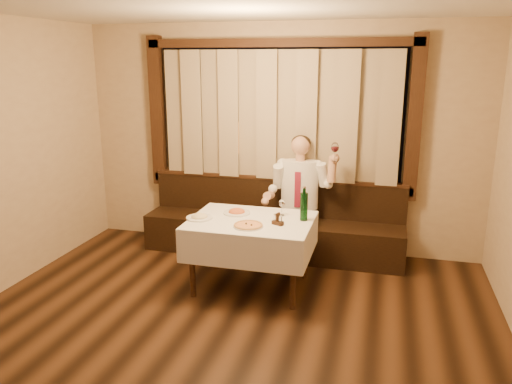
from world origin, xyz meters
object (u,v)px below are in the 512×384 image
(pasta_red, at_px, (237,210))
(cruet_caddy, at_px, (278,221))
(banquette, at_px, (273,229))
(pasta_cream, at_px, (199,215))
(seated_man, at_px, (299,190))
(green_bottle, at_px, (304,206))
(dining_table, at_px, (251,229))
(pizza, at_px, (248,225))

(pasta_red, xyz_separation_m, cruet_caddy, (0.51, -0.25, 0.00))
(pasta_red, bearing_deg, cruet_caddy, -26.39)
(banquette, bearing_deg, pasta_cream, -115.14)
(cruet_caddy, relative_size, seated_man, 0.09)
(green_bottle, relative_size, seated_man, 0.24)
(seated_man, bearing_deg, cruet_caddy, -91.84)
(seated_man, bearing_deg, pasta_cream, -129.83)
(green_bottle, xyz_separation_m, seated_man, (-0.19, 0.82, -0.05))
(green_bottle, distance_m, seated_man, 0.84)
(cruet_caddy, bearing_deg, pasta_cream, -154.17)
(dining_table, bearing_deg, banquette, 90.00)
(dining_table, distance_m, pizza, 0.26)
(green_bottle, bearing_deg, pasta_cream, -168.13)
(pizza, distance_m, pasta_red, 0.45)
(pasta_red, relative_size, seated_man, 0.19)
(pizza, bearing_deg, seated_man, 75.33)
(green_bottle, bearing_deg, dining_table, -167.56)
(banquette, relative_size, cruet_caddy, 24.99)
(green_bottle, height_order, seated_man, seated_man)
(dining_table, bearing_deg, pizza, -81.67)
(dining_table, bearing_deg, pasta_cream, -168.70)
(banquette, bearing_deg, green_bottle, -59.69)
(pizza, relative_size, pasta_red, 1.05)
(pasta_cream, relative_size, cruet_caddy, 2.15)
(dining_table, distance_m, seated_man, 1.01)
(pizza, height_order, pasta_cream, pasta_cream)
(cruet_caddy, height_order, seated_man, seated_man)
(pizza, distance_m, green_bottle, 0.62)
(dining_table, height_order, pasta_cream, pasta_cream)
(pasta_red, xyz_separation_m, seated_man, (0.54, 0.77, 0.06))
(green_bottle, bearing_deg, cruet_caddy, -137.43)
(dining_table, relative_size, pasta_red, 4.41)
(green_bottle, height_order, cruet_caddy, green_bottle)
(banquette, height_order, cruet_caddy, banquette)
(dining_table, bearing_deg, seated_man, 70.18)
(banquette, relative_size, pasta_red, 11.12)
(banquette, distance_m, pizza, 1.33)
(pizza, relative_size, green_bottle, 0.85)
(pasta_cream, bearing_deg, pasta_red, 39.19)
(pizza, xyz_separation_m, cruet_caddy, (0.27, 0.13, 0.03))
(pizza, bearing_deg, dining_table, 98.33)
(dining_table, height_order, pasta_red, pasta_red)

